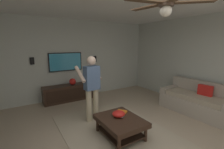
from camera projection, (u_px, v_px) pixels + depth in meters
name	position (u px, v px, depth m)	size (l,w,h in m)	color
ground_plane	(130.00, 149.00, 2.96)	(8.23, 8.23, 0.00)	tan
wall_back_tv	(70.00, 59.00, 5.60)	(0.10, 6.43, 2.76)	#B2B7AD
wall_side_window	(222.00, 64.00, 4.33)	(7.06, 0.10, 2.76)	beige
area_rug	(115.00, 131.00, 3.53)	(2.90, 2.10, 0.01)	tan
couch	(197.00, 102.00, 4.47)	(1.94, 0.94, 0.87)	#A89E8E
coffee_table	(120.00, 123.00, 3.31)	(1.00, 0.80, 0.40)	#332116
media_console	(69.00, 93.00, 5.44)	(0.45, 1.70, 0.55)	#332116
tv	(66.00, 62.00, 5.44)	(0.05, 1.12, 0.63)	black
person_standing	(92.00, 85.00, 3.90)	(0.56, 0.57, 1.64)	#C6B793
bowl	(119.00, 114.00, 3.37)	(0.28, 0.28, 0.12)	red
remote_white	(123.00, 116.00, 3.38)	(0.15, 0.04, 0.02)	white
book	(122.00, 112.00, 3.57)	(0.22, 0.16, 0.04)	orange
vase_round	(73.00, 82.00, 5.39)	(0.22, 0.22, 0.22)	red
wall_speaker_left	(95.00, 59.00, 6.02)	(0.06, 0.12, 0.22)	black
wall_speaker_right	(32.00, 61.00, 4.90)	(0.06, 0.12, 0.22)	black
ceiling_fan	(166.00, 5.00, 2.14)	(1.18, 1.08, 0.46)	#4C3828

